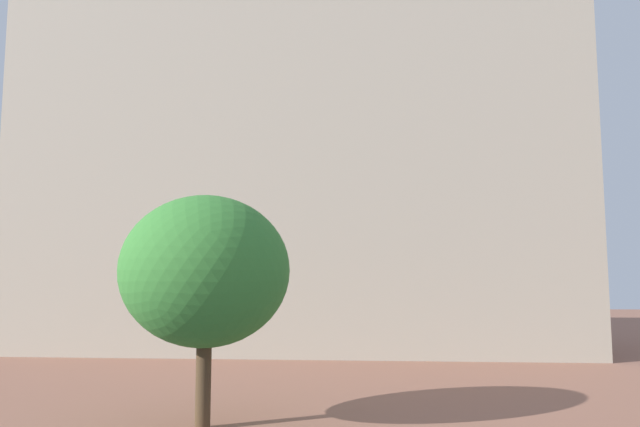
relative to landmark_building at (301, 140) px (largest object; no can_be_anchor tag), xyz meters
name	(u,v)px	position (x,y,z in m)	size (l,w,h in m)	color
landmark_building	(301,140)	(0.00, 0.00, 0.00)	(28.73, 11.09, 39.53)	#B2A893
tree_curb_far	(206,271)	(-0.55, -17.53, -7.55)	(4.28, 4.28, 5.82)	#4C3823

